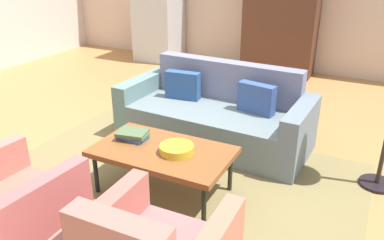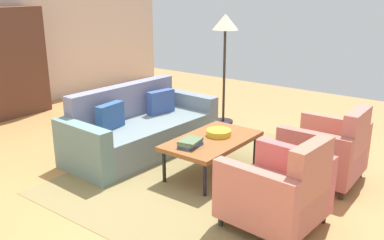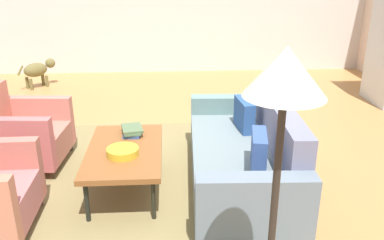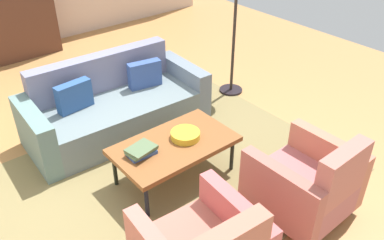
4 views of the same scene
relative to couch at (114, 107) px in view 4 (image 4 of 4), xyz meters
name	(u,v)px [view 4 (image 4 of 4)]	position (x,y,z in m)	size (l,w,h in m)	color
ground_plane	(103,157)	(-0.42, -0.42, -0.29)	(10.21, 10.21, 0.00)	#B57F47
area_rug	(172,174)	(0.00, -1.14, -0.28)	(3.40, 2.60, 0.01)	olive
couch	(114,107)	(0.00, 0.00, 0.00)	(2.14, 0.99, 0.86)	slate
coffee_table	(174,146)	(0.00, -1.19, 0.10)	(1.20, 0.70, 0.43)	black
armchair_right	(309,185)	(0.60, -2.35, 0.06)	(0.81, 0.81, 0.88)	#331B17
fruit_bowl	(185,135)	(0.14, -1.19, 0.17)	(0.29, 0.29, 0.07)	gold
book_stack	(141,151)	(-0.35, -1.14, 0.18)	(0.30, 0.24, 0.08)	#315293
cabinet	(10,1)	(-0.10, 2.91, 0.61)	(1.20, 0.51, 1.80)	#502D1F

